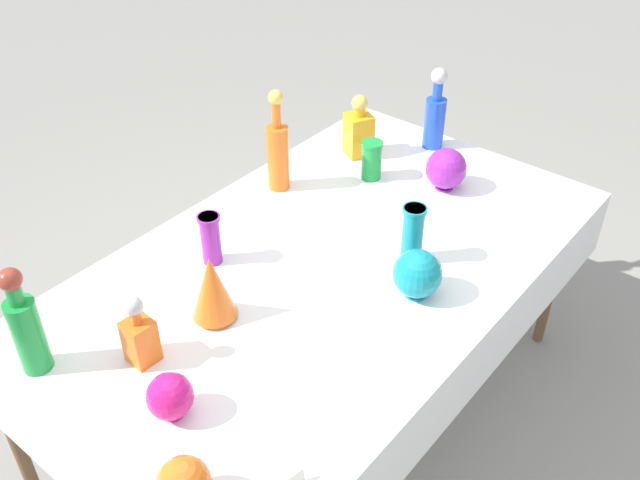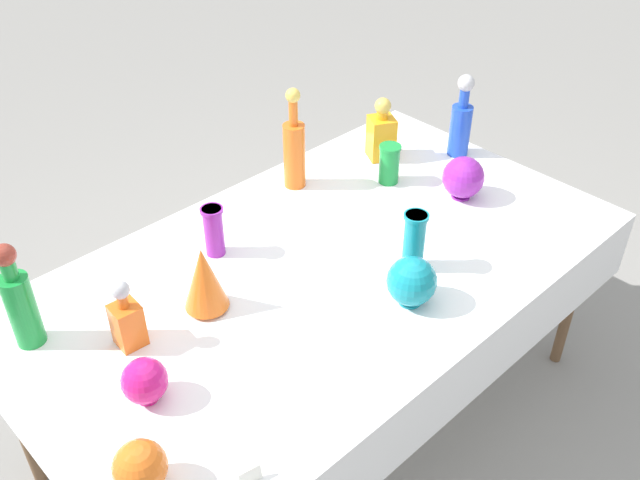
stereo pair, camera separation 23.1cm
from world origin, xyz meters
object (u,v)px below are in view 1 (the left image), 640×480
(round_bowl_0, at_px, (417,274))
(tall_bottle_2, at_px, (278,151))
(tall_bottle_0, at_px, (435,114))
(slender_vase_0, at_px, (413,233))
(tall_bottle_1, at_px, (26,327))
(square_decanter_1, at_px, (359,130))
(fluted_vase_0, at_px, (212,287))
(slender_vase_1, at_px, (210,237))
(slender_vase_2, at_px, (372,159))
(round_bowl_3, at_px, (170,396))
(round_bowl_2, at_px, (446,169))
(square_decanter_0, at_px, (139,335))

(round_bowl_0, bearing_deg, tall_bottle_2, 75.04)
(tall_bottle_0, height_order, slender_vase_0, tall_bottle_0)
(tall_bottle_1, distance_m, square_decanter_1, 1.53)
(tall_bottle_1, distance_m, tall_bottle_2, 1.14)
(slender_vase_0, xyz_separation_m, fluted_vase_0, (-0.61, 0.30, 0.00))
(slender_vase_1, height_order, slender_vase_2, slender_vase_1)
(slender_vase_2, xyz_separation_m, round_bowl_0, (-0.48, -0.52, 0.00))
(fluted_vase_0, bearing_deg, slender_vase_1, 47.61)
(tall_bottle_1, bearing_deg, round_bowl_0, -35.18)
(tall_bottle_1, xyz_separation_m, square_decanter_1, (1.53, 0.02, -0.04))
(round_bowl_0, bearing_deg, tall_bottle_1, 144.82)
(slender_vase_2, bearing_deg, round_bowl_3, -167.18)
(square_decanter_1, relative_size, round_bowl_0, 1.61)
(fluted_vase_0, bearing_deg, round_bowl_2, -8.36)
(tall_bottle_0, height_order, round_bowl_3, tall_bottle_0)
(square_decanter_0, relative_size, slender_vase_2, 1.46)
(round_bowl_0, bearing_deg, square_decanter_0, 148.35)
(slender_vase_0, bearing_deg, square_decanter_0, 158.83)
(round_bowl_0, relative_size, round_bowl_3, 1.23)
(round_bowl_0, distance_m, round_bowl_3, 0.84)
(tall_bottle_0, bearing_deg, round_bowl_2, -140.14)
(tall_bottle_1, distance_m, slender_vase_1, 0.65)
(tall_bottle_2, bearing_deg, round_bowl_0, -104.96)
(tall_bottle_0, distance_m, slender_vase_1, 1.15)
(round_bowl_2, bearing_deg, round_bowl_3, -178.86)
(square_decanter_0, height_order, round_bowl_3, square_decanter_0)
(slender_vase_0, distance_m, round_bowl_0, 0.18)
(tall_bottle_2, height_order, round_bowl_3, tall_bottle_2)
(tall_bottle_2, relative_size, round_bowl_0, 2.47)
(slender_vase_1, bearing_deg, square_decanter_0, -158.26)
(slender_vase_1, bearing_deg, tall_bottle_0, -7.46)
(square_decanter_0, xyz_separation_m, slender_vase_0, (0.86, -0.33, 0.02))
(tall_bottle_2, relative_size, round_bowl_2, 2.44)
(round_bowl_0, bearing_deg, round_bowl_3, 163.98)
(slender_vase_2, bearing_deg, square_decanter_0, -176.29)
(tall_bottle_2, height_order, square_decanter_1, tall_bottle_2)
(tall_bottle_2, distance_m, round_bowl_3, 1.14)
(tall_bottle_0, bearing_deg, slender_vase_2, 172.04)
(slender_vase_1, relative_size, round_bowl_2, 1.10)
(square_decanter_0, xyz_separation_m, square_decanter_1, (1.33, 0.23, 0.02))
(square_decanter_1, xyz_separation_m, fluted_vase_0, (-1.07, -0.26, 0.01))
(round_bowl_2, xyz_separation_m, round_bowl_3, (-1.40, -0.03, -0.02))
(tall_bottle_1, xyz_separation_m, tall_bottle_2, (1.13, 0.10, 0.01))
(square_decanter_1, distance_m, slender_vase_0, 0.73)
(tall_bottle_2, xyz_separation_m, round_bowl_0, (-0.20, -0.76, -0.07))
(round_bowl_0, bearing_deg, slender_vase_0, 38.46)
(tall_bottle_1, distance_m, round_bowl_0, 1.14)
(tall_bottle_2, bearing_deg, slender_vase_2, -39.80)
(fluted_vase_0, distance_m, round_bowl_2, 1.08)
(slender_vase_0, height_order, slender_vase_1, slender_vase_0)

